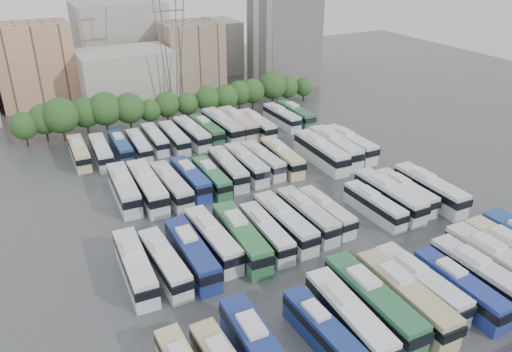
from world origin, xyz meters
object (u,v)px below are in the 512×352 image
bus_r1_s5 (266,232)px  bus_r2_s4 (190,178)px  bus_r3_s1 (101,152)px  bus_r3_s7 (206,130)px  bus_r0_s2 (259,352)px  bus_r1_s4 (241,237)px  bus_r1_s0 (135,266)px  bus_r1_s3 (213,239)px  bus_r0_s10 (482,277)px  bus_r2_s8 (263,160)px  bus_r3_s12 (282,117)px  bus_r0_s11 (498,264)px  bus_r3_s5 (174,138)px  bus_r3_s4 (155,139)px  bus_r3_s2 (121,146)px  bus_r0_s9 (459,288)px  bus_r1_s7 (307,215)px  bus_r2_s2 (147,187)px  bus_r3_s6 (192,133)px  bus_r1_s2 (192,253)px  bus_r1_s11 (389,195)px  bus_r3_s3 (139,145)px  bus_r1_s12 (405,192)px  bus_r2_s3 (171,186)px  bus_r2_s11 (321,152)px  bus_r2_s1 (124,188)px  bus_r1_s1 (165,263)px  apartment_tower (284,33)px  bus_r3_s10 (257,125)px  bus_r1_s13 (430,189)px  bus_r2_s5 (211,177)px  bus_r1_s6 (285,222)px  electricity_pylon (169,23)px  bus_r3_s9 (238,123)px  bus_r2_s6 (228,168)px  bus_r2_s12 (335,147)px  bus_r1_s8 (326,211)px  bus_r0_s7 (405,297)px  bus_r0_s6 (373,302)px  bus_r0_s5 (349,317)px  bus_r3_s0 (79,152)px  bus_r1_s10 (374,205)px

bus_r1_s5 → bus_r2_s4: bus_r2_s4 is taller
bus_r3_s1 → bus_r3_s7: bus_r3_s7 is taller
bus_r0_s2 → bus_r1_s4: bearing=71.5°
bus_r1_s0 → bus_r1_s3: size_ratio=1.00×
bus_r0_s10 → bus_r1_s5: size_ratio=1.12×
bus_r2_s8 → bus_r3_s12: bus_r3_s12 is taller
bus_r0_s11 → bus_r1_s0: (-36.38, 18.10, -0.19)m
bus_r3_s5 → bus_r3_s4: bearing=157.9°
bus_r3_s2 → bus_r0_s9: bearing=-66.7°
bus_r0_s9 → bus_r1_s0: (-29.55, 18.98, 0.08)m
bus_r0_s9 → bus_r1_s7: bus_r1_s7 is taller
bus_r2_s2 → bus_r3_s6: bearing=53.8°
bus_r0_s10 → bus_r1_s2: size_ratio=1.04×
bus_r1_s11 → bus_r3_s3: 43.99m
bus_r1_s12 → bus_r2_s3: (-29.69, 16.81, 0.16)m
bus_r2_s11 → bus_r2_s1: bearing=178.3°
bus_r1_s1 → bus_r2_s8: bearing=38.8°
bus_r1_s11 → bus_r2_s2: (-29.88, 17.91, 0.10)m
apartment_tower → bus_r3_s10: bearing=-127.5°
bus_r0_s11 → bus_r2_s4: bus_r0_s11 is taller
bus_r3_s7 → bus_r1_s13: bearing=-64.2°
bus_r2_s5 → bus_r3_s4: (-3.14, 19.46, -0.03)m
bus_r0_s9 → bus_r3_s12: (10.02, 55.90, -0.04)m
bus_r0_s11 → bus_r1_s12: bus_r0_s11 is taller
bus_r0_s10 → bus_r1_s6: (-13.34, 19.53, -0.07)m
bus_r1_s12 → bus_r2_s1: bearing=152.7°
bus_r1_s3 → bus_r2_s1: (-6.49, 18.19, 0.07)m
bus_r3_s2 → bus_r3_s6: bus_r3_s6 is taller
bus_r2_s3 → bus_r1_s0: bearing=-121.3°
electricity_pylon → bus_r1_s0: bearing=-112.6°
bus_r0_s2 → bus_r3_s4: bus_r0_s2 is taller
bus_r3_s5 → bus_r3_s7: bus_r3_s7 is taller
bus_r3_s5 → bus_r3_s9: bearing=5.3°
bus_r3_s1 → bus_r3_s2: bearing=18.2°
bus_r2_s6 → bus_r2_s12: bus_r2_s12 is taller
bus_r1_s8 → bus_r0_s7: bearing=-100.4°
bus_r0_s6 → bus_r1_s0: size_ratio=1.10×
bus_r1_s3 → bus_r1_s5: (6.62, -1.33, -0.13)m
bus_r0_s5 → bus_r3_s0: size_ratio=1.11×
apartment_tower → bus_r2_s1: (-52.06, -44.91, -11.04)m
bus_r0_s7 → bus_r2_s11: 37.65m
electricity_pylon → bus_r0_s9: 77.36m
electricity_pylon → bus_r3_s0: size_ratio=2.99×
bus_r0_s11 → bus_r3_s7: size_ratio=1.15×
bus_r2_s3 → bus_r1_s3: bearing=-91.5°
bus_r2_s1 → bus_r2_s6: bearing=1.4°
bus_r1_s10 → bus_r3_s0: 49.92m
bus_r1_s10 → bus_r1_s12: bus_r1_s12 is taller
bus_r1_s11 → bus_r3_s2: bearing=128.9°
bus_r1_s3 → bus_r2_s11: 31.15m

